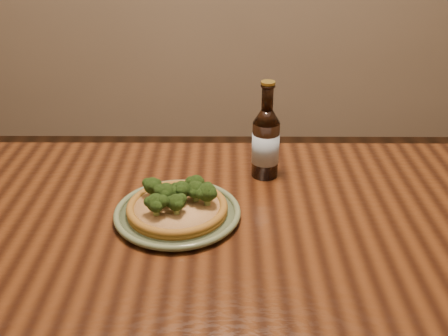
{
  "coord_description": "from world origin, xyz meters",
  "views": [
    {
      "loc": [
        0.05,
        -0.78,
        1.37
      ],
      "look_at": [
        0.04,
        0.27,
        0.82
      ],
      "focal_mm": 42.0,
      "sensor_mm": 36.0,
      "label": 1
    }
  ],
  "objects_px": {
    "beer_bottle": "(266,142)",
    "table": "(205,272)",
    "plate": "(177,213)",
    "pizza": "(178,205)"
  },
  "relations": [
    {
      "from": "plate",
      "to": "beer_bottle",
      "type": "height_order",
      "value": "beer_bottle"
    },
    {
      "from": "plate",
      "to": "pizza",
      "type": "xyz_separation_m",
      "value": [
        0.0,
        0.0,
        0.02
      ]
    },
    {
      "from": "table",
      "to": "plate",
      "type": "bearing_deg",
      "value": 130.9
    },
    {
      "from": "table",
      "to": "beer_bottle",
      "type": "relative_size",
      "value": 6.61
    },
    {
      "from": "plate",
      "to": "beer_bottle",
      "type": "distance_m",
      "value": 0.29
    },
    {
      "from": "table",
      "to": "pizza",
      "type": "xyz_separation_m",
      "value": [
        -0.06,
        0.07,
        0.12
      ]
    },
    {
      "from": "table",
      "to": "plate",
      "type": "xyz_separation_m",
      "value": [
        -0.06,
        0.07,
        0.1
      ]
    },
    {
      "from": "beer_bottle",
      "to": "table",
      "type": "bearing_deg",
      "value": -128.15
    },
    {
      "from": "pizza",
      "to": "beer_bottle",
      "type": "height_order",
      "value": "beer_bottle"
    },
    {
      "from": "pizza",
      "to": "beer_bottle",
      "type": "distance_m",
      "value": 0.28
    }
  ]
}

